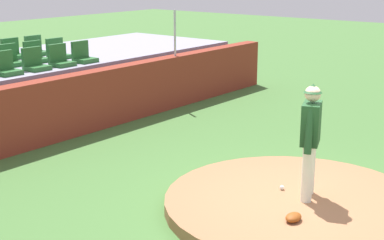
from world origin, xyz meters
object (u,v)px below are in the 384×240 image
(stadium_chair_4, at_px, (60,59))
(stadium_chair_5, at_px, (83,56))
(stadium_chair_9, at_px, (10,59))
(stadium_chair_17, at_px, (36,49))
(stadium_chair_10, at_px, (35,56))
(pitcher, at_px, (311,133))
(stadium_chair_2, at_px, (6,67))
(stadium_chair_3, at_px, (35,63))
(stadium_chair_16, at_px, (13,52))
(baseball, at_px, (282,188))
(fielding_glove, at_px, (293,217))
(stadium_chair_11, at_px, (58,52))

(stadium_chair_4, bearing_deg, stadium_chair_5, 179.86)
(stadium_chair_9, relative_size, stadium_chair_17, 1.00)
(stadium_chair_4, xyz_separation_m, stadium_chair_10, (-0.02, 0.90, 0.00))
(pitcher, bearing_deg, stadium_chair_2, 73.34)
(stadium_chair_3, xyz_separation_m, stadium_chair_4, (0.70, -0.01, 0.00))
(stadium_chair_3, distance_m, stadium_chair_16, 1.93)
(baseball, height_order, stadium_chair_17, stadium_chair_17)
(pitcher, height_order, baseball, pitcher)
(stadium_chair_4, bearing_deg, stadium_chair_2, -1.20)
(stadium_chair_9, height_order, stadium_chair_16, same)
(stadium_chair_3, xyz_separation_m, stadium_chair_9, (-0.00, 0.91, 0.00))
(fielding_glove, xyz_separation_m, stadium_chair_9, (1.09, 8.02, 1.28))
(fielding_glove, relative_size, stadium_chair_11, 0.60)
(stadium_chair_9, xyz_separation_m, stadium_chair_10, (0.69, -0.02, 0.00))
(pitcher, relative_size, stadium_chair_3, 3.53)
(stadium_chair_10, height_order, stadium_chair_11, same)
(stadium_chair_5, bearing_deg, stadium_chair_2, -0.86)
(stadium_chair_3, distance_m, stadium_chair_9, 0.91)
(stadium_chair_3, bearing_deg, stadium_chair_4, 179.26)
(pitcher, height_order, stadium_chair_17, pitcher)
(stadium_chair_11, bearing_deg, stadium_chair_2, 23.29)
(stadium_chair_10, bearing_deg, stadium_chair_3, 52.51)
(stadium_chair_3, distance_m, stadium_chair_11, 1.66)
(pitcher, distance_m, baseball, 1.08)
(fielding_glove, distance_m, stadium_chair_2, 7.25)
(stadium_chair_2, xyz_separation_m, stadium_chair_9, (0.72, 0.89, 0.00))
(fielding_glove, xyz_separation_m, stadium_chair_17, (2.49, 8.93, 1.28))
(stadium_chair_3, bearing_deg, stadium_chair_16, -110.74)
(baseball, height_order, stadium_chair_10, stadium_chair_10)
(stadium_chair_3, relative_size, stadium_chair_16, 1.00)
(stadium_chair_2, relative_size, stadium_chair_9, 1.00)
(pitcher, height_order, stadium_chair_5, pitcher)
(stadium_chair_2, relative_size, stadium_chair_17, 1.00)
(pitcher, bearing_deg, stadium_chair_4, 61.44)
(stadium_chair_9, xyz_separation_m, stadium_chair_16, (0.69, 0.89, 0.00))
(stadium_chair_4, bearing_deg, stadium_chair_9, -52.50)
(stadium_chair_4, bearing_deg, pitcher, 82.46)
(stadium_chair_5, height_order, stadium_chair_9, same)
(baseball, bearing_deg, fielding_glove, -142.41)
(stadium_chair_17, bearing_deg, stadium_chair_2, 40.26)
(stadium_chair_11, bearing_deg, stadium_chair_5, 90.79)
(stadium_chair_2, height_order, stadium_chair_9, same)
(stadium_chair_9, relative_size, stadium_chair_16, 1.00)
(stadium_chair_2, bearing_deg, stadium_chair_10, -148.34)
(stadium_chair_3, xyz_separation_m, stadium_chair_16, (0.68, 1.81, 0.00))
(stadium_chair_3, relative_size, stadium_chair_9, 1.00)
(fielding_glove, relative_size, stadium_chair_10, 0.60)
(baseball, xyz_separation_m, stadium_chair_11, (1.57, 7.34, 1.30))
(stadium_chair_16, bearing_deg, stadium_chair_9, 52.40)
(stadium_chair_9, bearing_deg, stadium_chair_5, 146.52)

